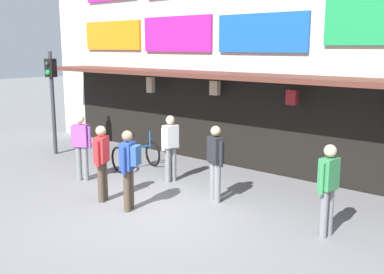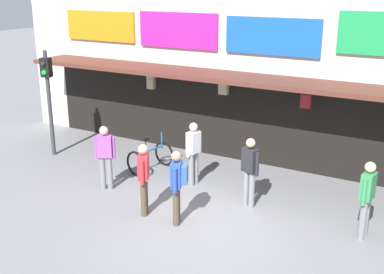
% 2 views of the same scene
% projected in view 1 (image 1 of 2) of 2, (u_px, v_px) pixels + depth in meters
% --- Properties ---
extents(ground_plane, '(80.00, 80.00, 0.00)m').
position_uv_depth(ground_plane, '(155.00, 210.00, 9.48)').
color(ground_plane, slate).
extents(shopfront, '(18.00, 2.60, 8.00)m').
position_uv_depth(shopfront, '(274.00, 23.00, 12.12)').
color(shopfront, beige).
rests_on(shopfront, ground).
extents(traffic_light_near, '(0.33, 0.35, 3.20)m').
position_uv_depth(traffic_light_near, '(52.00, 86.00, 14.04)').
color(traffic_light_near, '#38383D').
rests_on(traffic_light_near, ground).
extents(bicycle_parked, '(0.93, 1.28, 1.05)m').
position_uv_depth(bicycle_parked, '(136.00, 155.00, 12.55)').
color(bicycle_parked, black).
rests_on(bicycle_parked, ground).
extents(pedestrian_in_black, '(0.50, 0.33, 1.68)m').
position_uv_depth(pedestrian_in_black, '(215.00, 159.00, 9.83)').
color(pedestrian_in_black, gray).
rests_on(pedestrian_in_black, ground).
extents(pedestrian_in_yellow, '(0.36, 0.48, 1.68)m').
position_uv_depth(pedestrian_in_yellow, '(102.00, 159.00, 9.86)').
color(pedestrian_in_yellow, brown).
rests_on(pedestrian_in_yellow, ground).
extents(pedestrian_in_red, '(0.45, 0.49, 1.68)m').
position_uv_depth(pedestrian_in_red, '(129.00, 164.00, 9.28)').
color(pedestrian_in_red, brown).
rests_on(pedestrian_in_red, ground).
extents(pedestrian_in_green, '(0.47, 0.37, 1.68)m').
position_uv_depth(pedestrian_in_green, '(81.00, 144.00, 11.41)').
color(pedestrian_in_green, gray).
rests_on(pedestrian_in_green, ground).
extents(pedestrian_in_white, '(0.28, 0.52, 1.68)m').
position_uv_depth(pedestrian_in_white, '(170.00, 145.00, 11.31)').
color(pedestrian_in_white, gray).
rests_on(pedestrian_in_white, ground).
extents(pedestrian_in_blue, '(0.27, 0.53, 1.68)m').
position_uv_depth(pedestrian_in_blue, '(328.00, 185.00, 7.99)').
color(pedestrian_in_blue, gray).
rests_on(pedestrian_in_blue, ground).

